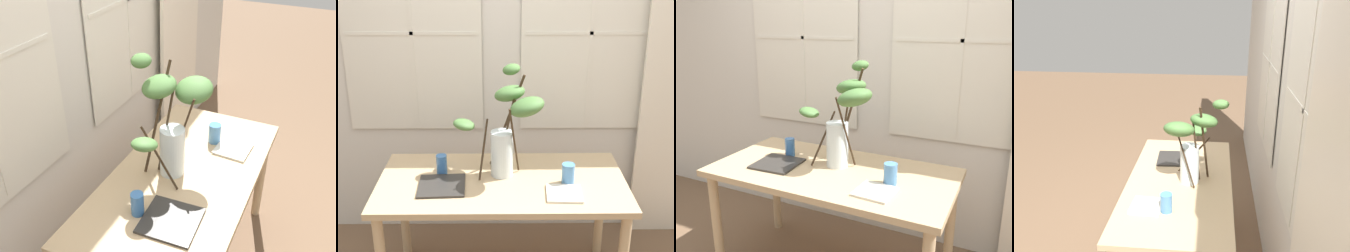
% 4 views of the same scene
% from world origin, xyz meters
% --- Properties ---
extents(back_wall_with_windows, '(5.48, 0.14, 2.83)m').
position_xyz_m(back_wall_with_windows, '(0.00, 0.74, 1.42)').
color(back_wall_with_windows, beige).
rests_on(back_wall_with_windows, ground).
extents(dining_table, '(1.49, 0.76, 0.76)m').
position_xyz_m(dining_table, '(0.00, 0.00, 0.67)').
color(dining_table, tan).
rests_on(dining_table, ground).
extents(vase_with_branches, '(0.60, 0.47, 0.66)m').
position_xyz_m(vase_with_branches, '(0.04, 0.09, 1.08)').
color(vase_with_branches, silver).
rests_on(vase_with_branches, dining_table).
extents(drinking_glass_blue_left, '(0.07, 0.07, 0.12)m').
position_xyz_m(drinking_glass_blue_left, '(-0.37, 0.09, 0.82)').
color(drinking_glass_blue_left, '#386BAD').
rests_on(drinking_glass_blue_left, dining_table).
extents(drinking_glass_blue_right, '(0.08, 0.08, 0.12)m').
position_xyz_m(drinking_glass_blue_right, '(0.39, -0.04, 0.82)').
color(drinking_glass_blue_right, '#4C84BC').
rests_on(drinking_glass_blue_right, dining_table).
extents(plate_square_left, '(0.28, 0.28, 0.01)m').
position_xyz_m(plate_square_left, '(-0.35, -0.08, 0.77)').
color(plate_square_left, '#2D2B28').
rests_on(plate_square_left, dining_table).
extents(plate_square_right, '(0.21, 0.21, 0.01)m').
position_xyz_m(plate_square_right, '(0.35, -0.18, 0.77)').
color(plate_square_right, silver).
rests_on(plate_square_right, dining_table).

